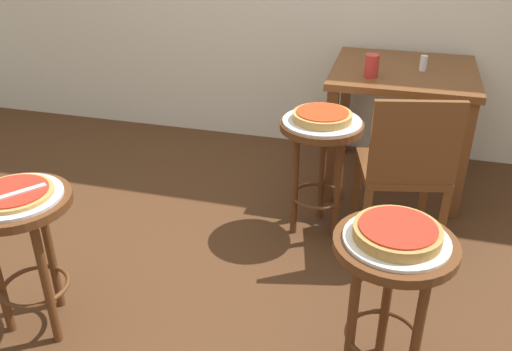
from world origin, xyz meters
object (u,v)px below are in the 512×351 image
at_px(serving_plate_leftside, 322,121).
at_px(cup_near_edge, 372,66).
at_px(serving_plate_foreground, 14,197).
at_px(stool_middle, 391,278).
at_px(stool_foreground, 23,232).
at_px(wooden_chair, 405,168).
at_px(pizza_foreground, 13,193).
at_px(dining_table, 402,89).
at_px(pizza_leftside, 322,116).
at_px(pizza_server_knife, 16,193).
at_px(serving_plate_middle, 396,239).
at_px(pizza_middle, 397,232).
at_px(condiment_shaker, 423,63).
at_px(stool_leftside, 320,150).

relative_size(serving_plate_leftside, cup_near_edge, 3.16).
distance_m(serving_plate_foreground, cup_near_edge, 1.93).
bearing_deg(stool_middle, stool_foreground, -176.31).
relative_size(cup_near_edge, wooden_chair, 0.15).
relative_size(serving_plate_leftside, wooden_chair, 0.46).
relative_size(pizza_foreground, dining_table, 0.36).
relative_size(pizza_leftside, wooden_chair, 0.34).
distance_m(pizza_foreground, pizza_server_knife, 0.04).
bearing_deg(pizza_server_knife, cup_near_edge, -0.51).
bearing_deg(stool_foreground, serving_plate_middle, 3.69).
height_order(serving_plate_leftside, wooden_chair, wooden_chair).
height_order(pizza_middle, dining_table, dining_table).
distance_m(pizza_middle, cup_near_edge, 1.44).
height_order(pizza_middle, cup_near_edge, cup_near_edge).
xyz_separation_m(pizza_foreground, pizza_leftside, (1.00, 1.04, 0.01)).
distance_m(serving_plate_leftside, dining_table, 0.77).
bearing_deg(serving_plate_foreground, cup_near_edge, 51.99).
distance_m(pizza_leftside, dining_table, 0.77).
distance_m(serving_plate_foreground, stool_middle, 1.41).
bearing_deg(condiment_shaker, stool_foreground, -130.49).
height_order(serving_plate_foreground, stool_leftside, serving_plate_foreground).
bearing_deg(serving_plate_leftside, serving_plate_middle, -67.06).
height_order(serving_plate_foreground, condiment_shaker, condiment_shaker).
relative_size(stool_foreground, pizza_foreground, 2.13).
bearing_deg(pizza_middle, stool_leftside, 112.94).
xyz_separation_m(pizza_middle, dining_table, (-0.04, 1.63, -0.05)).
xyz_separation_m(pizza_foreground, serving_plate_middle, (1.40, 0.09, -0.02)).
relative_size(stool_middle, serving_plate_middle, 1.77).
xyz_separation_m(serving_plate_foreground, condiment_shaker, (1.46, 1.71, 0.14)).
xyz_separation_m(serving_plate_leftside, cup_near_edge, (0.19, 0.48, 0.16)).
height_order(pizza_leftside, condiment_shaker, condiment_shaker).
distance_m(pizza_foreground, condiment_shaker, 2.25).
xyz_separation_m(serving_plate_foreground, pizza_server_knife, (0.03, -0.02, 0.03)).
distance_m(serving_plate_middle, pizza_server_knife, 1.37).
bearing_deg(pizza_middle, wooden_chair, 88.52).
bearing_deg(serving_plate_leftside, wooden_chair, -10.77).
relative_size(pizza_middle, wooden_chair, 0.34).
height_order(stool_foreground, cup_near_edge, cup_near_edge).
xyz_separation_m(pizza_leftside, condiment_shaker, (0.46, 0.67, 0.11)).
height_order(pizza_leftside, cup_near_edge, cup_near_edge).
xyz_separation_m(stool_foreground, stool_middle, (1.40, 0.09, 0.00)).
distance_m(serving_plate_foreground, wooden_chair, 1.72).
bearing_deg(pizza_server_knife, serving_plate_middle, -48.97).
bearing_deg(serving_plate_middle, pizza_leftside, 112.94).
bearing_deg(pizza_server_knife, serving_plate_leftside, -5.98).
height_order(serving_plate_foreground, wooden_chair, wooden_chair).
bearing_deg(pizza_foreground, pizza_server_knife, -33.69).
bearing_deg(serving_plate_middle, stool_middle, 0.00).
relative_size(stool_middle, serving_plate_leftside, 1.59).
bearing_deg(wooden_chair, pizza_server_knife, -144.88).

